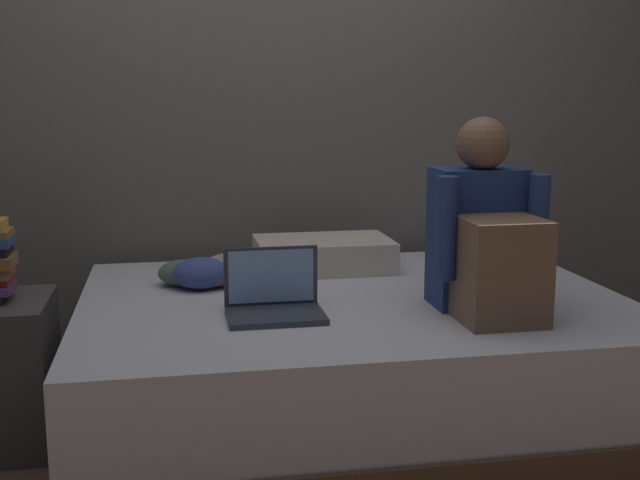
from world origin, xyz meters
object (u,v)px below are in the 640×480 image
at_px(laptop, 274,299).
at_px(pillow, 323,254).
at_px(bed, 352,365).
at_px(person_sitting, 486,239).
at_px(clothes_pile, 209,272).

xyz_separation_m(laptop, pillow, (0.30, 0.65, 0.01)).
distance_m(bed, person_sitting, 0.71).
height_order(person_sitting, laptop, person_sitting).
height_order(laptop, clothes_pile, laptop).
bearing_deg(person_sitting, pillow, 119.29).
relative_size(bed, pillow, 3.57).
distance_m(bed, pillow, 0.56).
bearing_deg(clothes_pile, person_sitting, -30.61).
bearing_deg(bed, clothes_pile, 154.11).
height_order(bed, laptop, laptop).
relative_size(bed, laptop, 6.25).
bearing_deg(clothes_pile, bed, -25.89).
relative_size(bed, person_sitting, 3.05).
bearing_deg(bed, person_sitting, -36.10).
relative_size(laptop, clothes_pile, 0.85).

